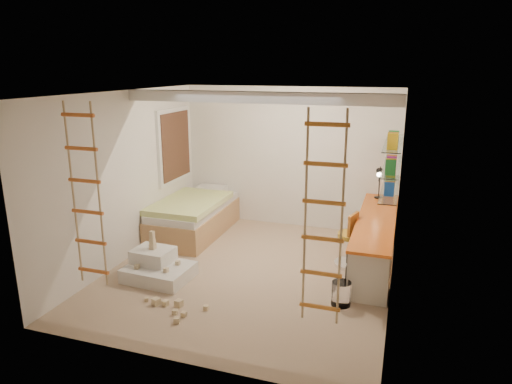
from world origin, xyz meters
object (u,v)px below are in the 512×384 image
(desk, at_px, (375,239))
(swivel_chair, at_px, (352,247))
(bed, at_px, (194,216))
(play_platform, at_px, (157,267))

(desk, relative_size, swivel_chair, 3.32)
(bed, relative_size, play_platform, 2.14)
(bed, xyz_separation_m, swivel_chair, (2.87, -0.53, -0.02))
(play_platform, bearing_deg, desk, 26.47)
(desk, bearing_deg, play_platform, -153.53)
(desk, distance_m, bed, 3.22)
(desk, relative_size, bed, 1.40)
(desk, height_order, bed, desk)
(play_platform, bearing_deg, bed, 98.88)
(swivel_chair, distance_m, play_platform, 2.89)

